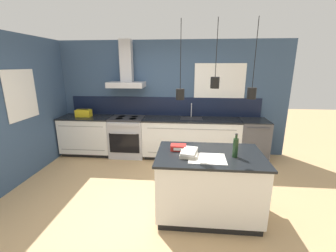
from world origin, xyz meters
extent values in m
plane|color=tan|center=(0.00, 0.00, 0.00)|extent=(16.00, 16.00, 0.00)
cube|color=#354C6B|center=(0.00, 2.03, 1.30)|extent=(5.60, 0.06, 2.60)
cube|color=black|center=(0.00, 1.99, 1.12)|extent=(4.42, 0.02, 0.43)
cube|color=white|center=(1.25, 1.99, 1.62)|extent=(1.12, 0.01, 0.96)
cube|color=black|center=(1.25, 1.99, 1.62)|extent=(1.04, 0.01, 0.88)
cube|color=#B5B5BA|center=(-0.82, 1.77, 1.64)|extent=(0.80, 0.46, 0.12)
cube|color=#B5B5BA|center=(-0.82, 1.86, 2.15)|extent=(0.26, 0.20, 0.90)
cylinder|color=black|center=(0.45, -0.27, 2.18)|extent=(0.01, 0.01, 0.83)
cylinder|color=black|center=(0.45, -0.27, 1.70)|extent=(0.11, 0.11, 0.14)
sphere|color=#F9D18C|center=(0.45, -0.27, 1.70)|extent=(0.06, 0.06, 0.06)
cylinder|color=black|center=(0.88, -0.31, 2.26)|extent=(0.01, 0.01, 0.68)
cylinder|color=black|center=(0.88, -0.31, 1.85)|extent=(0.11, 0.11, 0.14)
sphere|color=#F9D18C|center=(0.88, -0.31, 1.85)|extent=(0.06, 0.06, 0.06)
cylinder|color=black|center=(1.34, -0.32, 2.20)|extent=(0.01, 0.01, 0.81)
cylinder|color=black|center=(1.34, -0.32, 1.72)|extent=(0.11, 0.11, 0.14)
sphere|color=#F9D18C|center=(1.34, -0.32, 1.72)|extent=(0.06, 0.06, 0.06)
cube|color=#354C6B|center=(-2.43, 0.70, 1.30)|extent=(0.06, 3.80, 2.60)
cube|color=white|center=(-2.39, 0.55, 1.55)|extent=(0.01, 0.76, 0.88)
cube|color=black|center=(-2.39, 0.55, 1.55)|extent=(0.01, 0.68, 0.80)
cube|color=black|center=(-1.79, 1.72, 0.04)|extent=(1.12, 0.56, 0.09)
cube|color=white|center=(-1.79, 1.69, 0.48)|extent=(1.15, 0.62, 0.79)
cube|color=gray|center=(-1.79, 1.38, 0.76)|extent=(1.01, 0.01, 0.01)
cube|color=gray|center=(-1.79, 1.38, 0.21)|extent=(1.01, 0.01, 0.01)
cube|color=black|center=(-1.79, 1.69, 0.90)|extent=(1.17, 0.64, 0.03)
cube|color=black|center=(0.64, 1.72, 0.04)|extent=(2.06, 0.56, 0.09)
cube|color=white|center=(0.64, 1.69, 0.48)|extent=(2.13, 0.62, 0.79)
cube|color=gray|center=(0.64, 1.38, 0.76)|extent=(1.87, 0.01, 0.01)
cube|color=gray|center=(0.64, 1.38, 0.21)|extent=(1.87, 0.01, 0.01)
cube|color=black|center=(0.64, 1.69, 0.90)|extent=(2.15, 0.64, 0.03)
cube|color=#262628|center=(0.64, 1.74, 0.91)|extent=(0.48, 0.34, 0.01)
cylinder|color=#B5B5BA|center=(0.64, 1.87, 1.06)|extent=(0.02, 0.02, 0.30)
sphere|color=#B5B5BA|center=(0.64, 1.87, 1.21)|extent=(0.03, 0.03, 0.03)
cylinder|color=#B5B5BA|center=(0.64, 1.81, 1.19)|extent=(0.02, 0.12, 0.02)
cube|color=#B5B5BA|center=(-0.82, 1.69, 0.43)|extent=(0.77, 0.62, 0.87)
cube|color=black|center=(-0.82, 1.37, 0.40)|extent=(0.66, 0.02, 0.44)
cylinder|color=#B5B5BA|center=(-0.82, 1.35, 0.63)|extent=(0.58, 0.02, 0.02)
cube|color=#B5B5BA|center=(-0.82, 1.37, 0.82)|extent=(0.66, 0.02, 0.07)
cube|color=#2D2D30|center=(-0.82, 1.69, 0.89)|extent=(0.77, 0.60, 0.04)
cylinder|color=black|center=(-0.97, 1.80, 0.91)|extent=(0.17, 0.17, 0.00)
cylinder|color=black|center=(-0.66, 1.80, 0.91)|extent=(0.17, 0.17, 0.00)
cylinder|color=black|center=(-0.97, 1.58, 0.91)|extent=(0.17, 0.17, 0.00)
cylinder|color=black|center=(-0.66, 1.58, 0.91)|extent=(0.17, 0.17, 0.00)
cube|color=#4C4C51|center=(2.00, 1.69, 0.45)|extent=(0.60, 0.62, 0.89)
cube|color=black|center=(2.00, 1.69, 0.90)|extent=(0.60, 0.62, 0.02)
cylinder|color=#4C4C51|center=(2.00, 1.36, 0.82)|extent=(0.45, 0.02, 0.02)
cube|color=black|center=(0.87, -0.33, 0.04)|extent=(1.32, 0.84, 0.09)
cube|color=white|center=(0.87, -0.33, 0.48)|extent=(1.37, 0.88, 0.79)
cube|color=black|center=(0.87, -0.33, 0.90)|extent=(1.42, 0.93, 0.03)
cylinder|color=#193319|center=(1.18, -0.40, 1.03)|extent=(0.07, 0.07, 0.25)
cylinder|color=#193319|center=(1.18, -0.40, 1.19)|extent=(0.03, 0.03, 0.06)
cylinder|color=#262628|center=(1.18, -0.40, 1.22)|extent=(0.03, 0.03, 0.01)
cube|color=beige|center=(0.59, -0.41, 0.93)|extent=(0.24, 0.28, 0.04)
cube|color=silver|center=(0.59, -0.40, 0.97)|extent=(0.23, 0.34, 0.03)
cube|color=red|center=(0.44, -0.22, 0.95)|extent=(0.21, 0.14, 0.08)
cube|color=white|center=(0.44, -0.30, 0.95)|extent=(0.13, 0.01, 0.04)
cube|color=silver|center=(0.81, -0.49, 0.91)|extent=(0.48, 0.37, 0.01)
cube|color=gold|center=(-1.84, 1.69, 0.99)|extent=(0.34, 0.18, 0.16)
cylinder|color=black|center=(-1.84, 1.69, 1.09)|extent=(0.20, 0.02, 0.02)
camera|label=1|loc=(0.56, -3.17, 2.06)|focal=24.00mm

